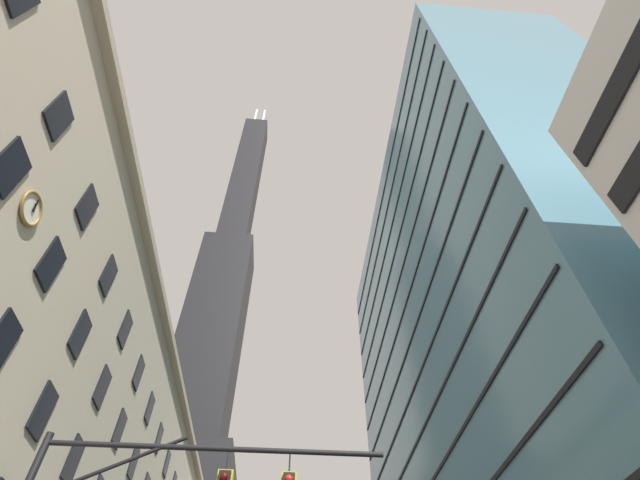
# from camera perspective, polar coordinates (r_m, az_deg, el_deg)

# --- Properties ---
(dark_skyscraper) EXTENTS (22.38, 22.38, 222.87)m
(dark_skyscraper) POSITION_cam_1_polar(r_m,az_deg,el_deg) (127.21, -14.30, -16.22)
(dark_skyscraper) COLOR black
(dark_skyscraper) RESTS_ON ground
(glass_office_midrise) EXTENTS (15.14, 47.31, 55.76)m
(glass_office_midrise) POSITION_cam_1_polar(r_m,az_deg,el_deg) (48.19, 19.67, -13.43)
(glass_office_midrise) COLOR teal
(glass_office_midrise) RESTS_ON ground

